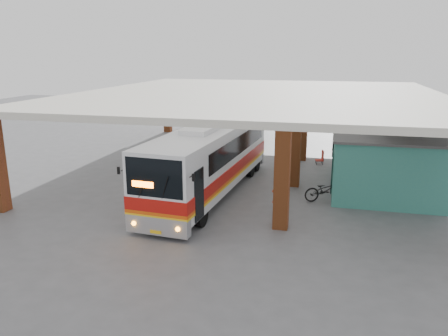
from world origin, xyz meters
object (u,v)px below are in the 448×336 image
coach_bus (211,159)px  motorcycle (325,190)px  pedestrian (277,196)px  red_chair (321,158)px

coach_bus → motorcycle: (5.68, 0.15, -1.24)m
coach_bus → pedestrian: size_ratio=8.04×
pedestrian → red_chair: pedestrian is taller
coach_bus → red_chair: size_ratio=14.08×
red_chair → pedestrian: bearing=-112.9°
motorcycle → pedestrian: size_ratio=1.35×
motorcycle → red_chair: (-0.41, 7.32, -0.14)m
pedestrian → coach_bus: bearing=-67.7°
coach_bus → red_chair: 9.25m
coach_bus → motorcycle: coach_bus is taller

